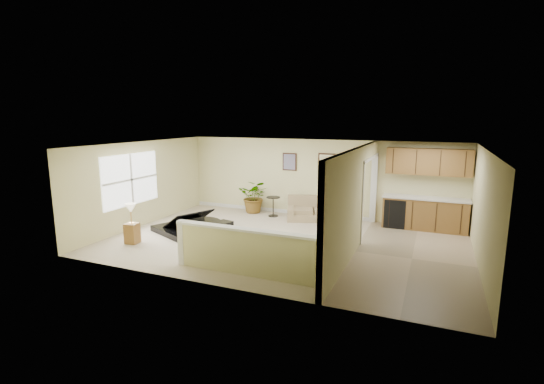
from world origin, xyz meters
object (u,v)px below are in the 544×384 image
at_px(palm_plant, 255,197).
at_px(lamp_stand, 132,227).
at_px(small_plant, 346,219).
at_px(piano_bench, 219,232).
at_px(accent_table, 273,204).
at_px(loveseat, 314,208).
at_px(piano, 186,210).

xyz_separation_m(palm_plant, lamp_stand, (-1.50, -4.21, -0.11)).
xyz_separation_m(palm_plant, small_plant, (3.27, -0.66, -0.30)).
xyz_separation_m(piano_bench, palm_plant, (-0.49, 3.23, 0.30)).
bearing_deg(lamp_stand, accent_table, 60.36).
bearing_deg(loveseat, small_plant, -46.74).
bearing_deg(lamp_stand, loveseat, 49.04).
height_order(piano_bench, loveseat, loveseat).
xyz_separation_m(accent_table, lamp_stand, (-2.27, -3.99, 0.03)).
height_order(loveseat, small_plant, loveseat).
bearing_deg(piano, loveseat, 65.45).
relative_size(piano_bench, loveseat, 0.39).
xyz_separation_m(piano, small_plant, (4.16, 2.05, -0.36)).
bearing_deg(piano_bench, accent_table, 84.71).
bearing_deg(palm_plant, piano_bench, -81.31).
xyz_separation_m(loveseat, small_plant, (1.16, -0.60, -0.11)).
xyz_separation_m(accent_table, palm_plant, (-0.77, 0.22, 0.14)).
distance_m(piano, small_plant, 4.65).
height_order(piano, loveseat, piano).
xyz_separation_m(piano, lamp_stand, (-0.61, -1.50, -0.17)).
xyz_separation_m(loveseat, accent_table, (-1.33, -0.16, 0.06)).
xyz_separation_m(small_plant, lamp_stand, (-4.77, -3.55, 0.19)).
distance_m(small_plant, lamp_stand, 5.95).
bearing_deg(small_plant, loveseat, 152.63).
bearing_deg(piano, lamp_stand, -88.08).
bearing_deg(piano_bench, lamp_stand, -153.90).
distance_m(accent_table, lamp_stand, 4.59).
distance_m(palm_plant, lamp_stand, 4.47).
xyz_separation_m(loveseat, palm_plant, (-2.11, 0.06, 0.19)).
relative_size(piano, loveseat, 1.13).
distance_m(piano, loveseat, 4.01).
height_order(loveseat, palm_plant, palm_plant).
relative_size(palm_plant, small_plant, 1.92).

